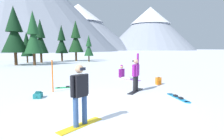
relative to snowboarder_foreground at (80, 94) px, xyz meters
The scene contains 18 objects.
ground_plane 1.86m from the snowboarder_foreground, 51.03° to the left, with size 800.00×800.00×0.00m, color silver.
snowboarder_foreground is the anchor object (origin of this frame).
snowboarder_midground 4.79m from the snowboarder_foreground, 44.40° to the left, with size 1.33×1.24×1.93m.
snowboarder_background 8.61m from the snowboarder_foreground, 58.78° to the left, with size 1.17×1.70×1.01m.
loose_snowboard_near_right 5.54m from the snowboarder_foreground, 84.72° to the left, with size 1.88×0.46×0.09m.
loose_snowboard_far_spare 4.94m from the snowboarder_foreground, 18.52° to the left, with size 0.50×1.73×0.09m.
backpack_orange 7.23m from the snowboarder_foreground, 39.19° to the left, with size 0.33×0.27×0.47m.
backpack_teal 3.96m from the snowboarder_foreground, 108.53° to the left, with size 0.42×0.55×0.27m.
trail_marker_pole 4.68m from the snowboarder_foreground, 96.83° to the left, with size 0.06×0.06×1.61m, color orange.
pine_tree_tall 26.64m from the snowboarder_foreground, 76.78° to the left, with size 1.57×1.57×4.43m.
pine_tree_slender 29.00m from the snowboarder_foreground, 86.13° to the left, with size 2.15×2.15×6.27m.
pine_tree_young 26.60m from the snowboarder_foreground, 97.36° to the left, with size 1.78×1.78×4.67m.
pine_tree_short 23.05m from the snowboarder_foreground, 101.31° to the left, with size 3.26×3.26×7.64m.
pine_tree_leaning 26.36m from the snowboarder_foreground, 93.06° to the left, with size 2.25×2.25×6.68m.
pine_tree_twin 28.77m from the snowboarder_foreground, 81.32° to the left, with size 2.66×2.66×7.03m.
pine_tree_broad 21.75m from the snowboarder_foreground, 95.79° to the left, with size 2.41×2.41×7.03m.
peak_central_summit 244.89m from the snowboarder_foreground, 80.25° to the left, with size 140.96×140.96×58.30m.
peak_east_ridge 256.41m from the snowboarder_foreground, 58.68° to the left, with size 116.68×116.68×56.68m.
Camera 1 is at (-1.90, -6.39, 2.18)m, focal length 30.23 mm.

